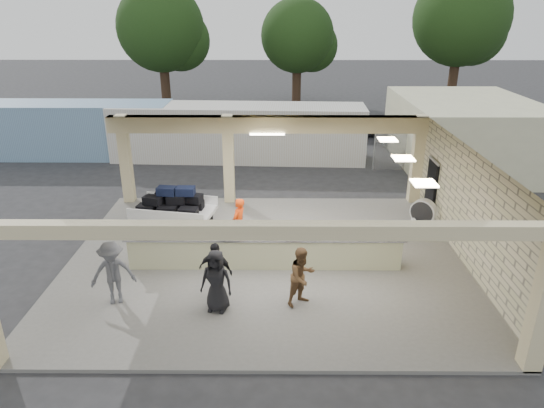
{
  "coord_description": "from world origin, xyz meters",
  "views": [
    {
      "loc": [
        0.29,
        -13.22,
        7.33
      ],
      "look_at": [
        0.2,
        1.0,
        1.49
      ],
      "focal_mm": 32.0,
      "sensor_mm": 36.0,
      "label": 1
    }
  ],
  "objects_px": {
    "baggage_handler": "(239,223)",
    "passenger_a": "(302,276)",
    "luggage_cart": "(173,207)",
    "car_dark": "(345,123)",
    "car_white_a": "(420,133)",
    "passenger_b": "(216,271)",
    "drum_fan": "(423,212)",
    "container_white": "(238,132)",
    "container_blue": "(68,130)",
    "baggage_counter": "(265,251)",
    "passenger_c": "(113,273)",
    "passenger_d": "(216,281)",
    "car_white_b": "(470,132)"
  },
  "relations": [
    {
      "from": "drum_fan",
      "to": "container_blue",
      "type": "xyz_separation_m",
      "value": [
        -15.93,
        8.97,
        0.75
      ]
    },
    {
      "from": "luggage_cart",
      "to": "baggage_handler",
      "type": "relative_size",
      "value": 1.76
    },
    {
      "from": "passenger_c",
      "to": "baggage_handler",
      "type": "bearing_deg",
      "value": 32.04
    },
    {
      "from": "drum_fan",
      "to": "car_dark",
      "type": "relative_size",
      "value": 0.24
    },
    {
      "from": "drum_fan",
      "to": "car_dark",
      "type": "xyz_separation_m",
      "value": [
        -0.96,
        13.51,
        0.07
      ]
    },
    {
      "from": "container_white",
      "to": "car_white_a",
      "type": "bearing_deg",
      "value": 17.97
    },
    {
      "from": "passenger_b",
      "to": "car_dark",
      "type": "relative_size",
      "value": 0.38
    },
    {
      "from": "baggage_counter",
      "to": "car_dark",
      "type": "relative_size",
      "value": 1.94
    },
    {
      "from": "baggage_counter",
      "to": "car_white_a",
      "type": "xyz_separation_m",
      "value": [
        8.47,
        14.08,
        0.11
      ]
    },
    {
      "from": "passenger_b",
      "to": "passenger_d",
      "type": "bearing_deg",
      "value": -61.88
    },
    {
      "from": "baggage_handler",
      "to": "car_dark",
      "type": "bearing_deg",
      "value": -172.85
    },
    {
      "from": "car_white_b",
      "to": "car_dark",
      "type": "xyz_separation_m",
      "value": [
        -6.61,
        2.62,
        -0.09
      ]
    },
    {
      "from": "baggage_handler",
      "to": "passenger_a",
      "type": "xyz_separation_m",
      "value": [
        1.85,
        -3.25,
        -0.02
      ]
    },
    {
      "from": "baggage_counter",
      "to": "luggage_cart",
      "type": "height_order",
      "value": "luggage_cart"
    },
    {
      "from": "car_dark",
      "to": "container_white",
      "type": "distance_m",
      "value": 7.96
    },
    {
      "from": "passenger_d",
      "to": "container_blue",
      "type": "xyz_separation_m",
      "value": [
        -9.27,
        14.09,
        0.45
      ]
    },
    {
      "from": "passenger_b",
      "to": "passenger_d",
      "type": "distance_m",
      "value": 0.56
    },
    {
      "from": "baggage_handler",
      "to": "container_blue",
      "type": "bearing_deg",
      "value": -111.02
    },
    {
      "from": "car_white_a",
      "to": "passenger_b",
      "type": "bearing_deg",
      "value": 160.07
    },
    {
      "from": "passenger_d",
      "to": "car_dark",
      "type": "bearing_deg",
      "value": 84.97
    },
    {
      "from": "baggage_handler",
      "to": "container_white",
      "type": "xyz_separation_m",
      "value": [
        -0.72,
        10.05,
        0.45
      ]
    },
    {
      "from": "car_dark",
      "to": "passenger_b",
      "type": "bearing_deg",
      "value": 165.99
    },
    {
      "from": "passenger_b",
      "to": "car_dark",
      "type": "height_order",
      "value": "passenger_b"
    },
    {
      "from": "drum_fan",
      "to": "passenger_d",
      "type": "xyz_separation_m",
      "value": [
        -6.67,
        -5.12,
        0.3
      ]
    },
    {
      "from": "passenger_b",
      "to": "container_white",
      "type": "relative_size",
      "value": 0.13
    },
    {
      "from": "drum_fan",
      "to": "passenger_c",
      "type": "bearing_deg",
      "value": -114.65
    },
    {
      "from": "drum_fan",
      "to": "passenger_b",
      "type": "height_order",
      "value": "passenger_b"
    },
    {
      "from": "baggage_handler",
      "to": "passenger_c",
      "type": "bearing_deg",
      "value": -16.38
    },
    {
      "from": "container_white",
      "to": "passenger_c",
      "type": "bearing_deg",
      "value": -97.11
    },
    {
      "from": "passenger_b",
      "to": "container_white",
      "type": "bearing_deg",
      "value": 110.44
    },
    {
      "from": "passenger_c",
      "to": "container_blue",
      "type": "height_order",
      "value": "container_blue"
    },
    {
      "from": "baggage_counter",
      "to": "passenger_c",
      "type": "distance_m",
      "value": 4.34
    },
    {
      "from": "luggage_cart",
      "to": "car_white_b",
      "type": "bearing_deg",
      "value": 48.2
    },
    {
      "from": "car_white_a",
      "to": "container_blue",
      "type": "xyz_separation_m",
      "value": [
        -18.91,
        -2.22,
        0.68
      ]
    },
    {
      "from": "passenger_c",
      "to": "car_white_b",
      "type": "height_order",
      "value": "passenger_c"
    },
    {
      "from": "passenger_a",
      "to": "container_blue",
      "type": "xyz_separation_m",
      "value": [
        -11.43,
        13.81,
        0.47
      ]
    },
    {
      "from": "baggage_handler",
      "to": "passenger_d",
      "type": "bearing_deg",
      "value": 21.62
    },
    {
      "from": "passenger_d",
      "to": "car_white_b",
      "type": "bearing_deg",
      "value": 64.42
    },
    {
      "from": "luggage_cart",
      "to": "car_dark",
      "type": "height_order",
      "value": "luggage_cart"
    },
    {
      "from": "passenger_a",
      "to": "car_white_b",
      "type": "height_order",
      "value": "passenger_a"
    },
    {
      "from": "drum_fan",
      "to": "car_white_b",
      "type": "relative_size",
      "value": 0.2
    },
    {
      "from": "baggage_counter",
      "to": "container_blue",
      "type": "height_order",
      "value": "container_blue"
    },
    {
      "from": "baggage_counter",
      "to": "container_blue",
      "type": "bearing_deg",
      "value": 131.34
    },
    {
      "from": "drum_fan",
      "to": "car_white_b",
      "type": "height_order",
      "value": "car_white_b"
    },
    {
      "from": "baggage_handler",
      "to": "passenger_b",
      "type": "height_order",
      "value": "baggage_handler"
    },
    {
      "from": "passenger_b",
      "to": "luggage_cart",
      "type": "bearing_deg",
      "value": 133.58
    },
    {
      "from": "passenger_b",
      "to": "container_white",
      "type": "distance_m",
      "value": 13.03
    },
    {
      "from": "baggage_counter",
      "to": "car_white_a",
      "type": "height_order",
      "value": "car_white_a"
    },
    {
      "from": "passenger_c",
      "to": "passenger_b",
      "type": "bearing_deg",
      "value": -9.33
    },
    {
      "from": "passenger_b",
      "to": "car_white_a",
      "type": "xyz_separation_m",
      "value": [
        9.73,
        15.76,
        -0.21
      ]
    }
  ]
}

